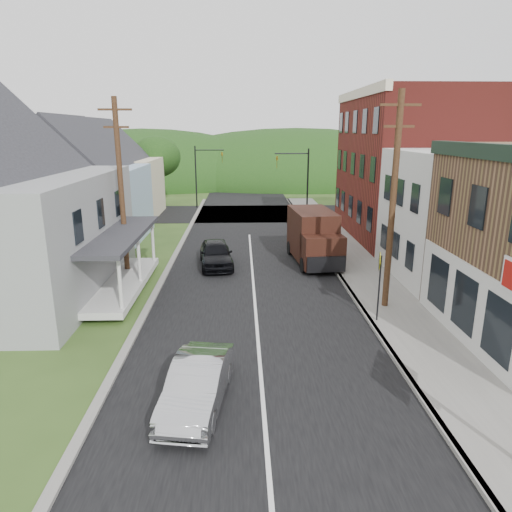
{
  "coord_description": "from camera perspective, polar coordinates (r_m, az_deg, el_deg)",
  "views": [
    {
      "loc": [
        -0.56,
        -14.76,
        7.46
      ],
      "look_at": [
        0.05,
        4.24,
        2.2
      ],
      "focal_mm": 32.0,
      "sensor_mm": 36.0,
      "label": 1
    }
  ],
  "objects": [
    {
      "name": "traffic_signal_left",
      "position": [
        45.56,
        -6.66,
        10.7
      ],
      "size": [
        2.87,
        0.2,
        6.0
      ],
      "color": "black",
      "rests_on": "ground"
    },
    {
      "name": "utility_pole_right",
      "position": [
        19.47,
        16.74,
        6.54
      ],
      "size": [
        1.6,
        0.26,
        9.0
      ],
      "color": "#472D19",
      "rests_on": "ground"
    },
    {
      "name": "storefront_red",
      "position": [
        33.99,
        18.92,
        10.5
      ],
      "size": [
        8.0,
        12.0,
        10.0
      ],
      "primitive_type": "cube",
      "color": "maroon",
      "rests_on": "ground"
    },
    {
      "name": "curb_left",
      "position": [
        24.28,
        -11.46,
        -2.6
      ],
      "size": [
        0.3,
        55.0,
        0.12
      ],
      "primitive_type": "cube",
      "color": "slate",
      "rests_on": "ground"
    },
    {
      "name": "silver_sedan",
      "position": [
        13.19,
        -7.32,
        -15.66
      ],
      "size": [
        1.97,
        4.23,
        1.34
      ],
      "primitive_type": "imported",
      "rotation": [
        0.0,
        0.0,
        -0.14
      ],
      "color": "#B1B2B6",
      "rests_on": "ground"
    },
    {
      "name": "storefront_white",
      "position": [
        25.57,
        25.91,
        4.43
      ],
      "size": [
        8.0,
        7.0,
        6.5
      ],
      "primitive_type": "cube",
      "color": "silver",
      "rests_on": "ground"
    },
    {
      "name": "tree_left_d",
      "position": [
        47.58,
        -12.33,
        12.02
      ],
      "size": [
        4.8,
        4.8,
        6.94
      ],
      "color": "#382616",
      "rests_on": "ground"
    },
    {
      "name": "ground",
      "position": [
        16.55,
        0.31,
        -11.33
      ],
      "size": [
        120.0,
        120.0,
        0.0
      ],
      "primitive_type": "plane",
      "color": "#2D4719",
      "rests_on": "ground"
    },
    {
      "name": "dark_sedan",
      "position": [
        25.75,
        -5.03,
        0.27
      ],
      "size": [
        2.24,
        4.51,
        1.48
      ],
      "primitive_type": "imported",
      "rotation": [
        0.0,
        0.0,
        0.12
      ],
      "color": "black",
      "rests_on": "ground"
    },
    {
      "name": "traffic_signal_right",
      "position": [
        38.74,
        5.46,
        9.91
      ],
      "size": [
        2.87,
        0.2,
        6.0
      ],
      "color": "black",
      "rests_on": "ground"
    },
    {
      "name": "sidewalk_right",
      "position": [
        24.79,
        13.37,
        -2.3
      ],
      "size": [
        2.8,
        55.0,
        0.15
      ],
      "primitive_type": "cube",
      "color": "slate",
      "rests_on": "ground"
    },
    {
      "name": "road",
      "position": [
        25.86,
        -0.52,
        -1.3
      ],
      "size": [
        9.0,
        90.0,
        0.02
      ],
      "primitive_type": "cube",
      "color": "black",
      "rests_on": "ground"
    },
    {
      "name": "cross_road",
      "position": [
        42.42,
        -1.06,
        5.34
      ],
      "size": [
        60.0,
        9.0,
        0.02
      ],
      "primitive_type": "cube",
      "color": "black",
      "rests_on": "ground"
    },
    {
      "name": "forested_ridge",
      "position": [
        70.16,
        -1.39,
        9.36
      ],
      "size": [
        90.0,
        30.0,
        16.0
      ],
      "primitive_type": "ellipsoid",
      "color": "#133510",
      "rests_on": "ground"
    },
    {
      "name": "warning_sign",
      "position": [
        18.37,
        15.16,
        -2.52
      ],
      "size": [
        0.22,
        0.76,
        2.83
      ],
      "rotation": [
        0.0,
        0.0,
        -0.26
      ],
      "color": "black",
      "rests_on": "sidewalk_right"
    },
    {
      "name": "house_blue",
      "position": [
        33.64,
        -20.11,
        8.11
      ],
      "size": [
        7.14,
        8.16,
        7.28
      ],
      "color": "#99BBD1",
      "rests_on": "ground"
    },
    {
      "name": "house_cream",
      "position": [
        42.37,
        -17.05,
        9.7
      ],
      "size": [
        7.14,
        8.16,
        7.28
      ],
      "color": "beige",
      "rests_on": "ground"
    },
    {
      "name": "delivery_van",
      "position": [
        26.4,
        7.25,
        2.35
      ],
      "size": [
        2.65,
        5.56,
        3.01
      ],
      "rotation": [
        0.0,
        0.0,
        0.09
      ],
      "color": "black",
      "rests_on": "ground"
    },
    {
      "name": "utility_pole_left",
      "position": [
        23.69,
        -16.51,
        8.04
      ],
      "size": [
        1.6,
        0.26,
        9.0
      ],
      "color": "#472D19",
      "rests_on": "ground"
    },
    {
      "name": "curb_right",
      "position": [
        24.47,
        10.32,
        -2.36
      ],
      "size": [
        0.2,
        55.0,
        0.15
      ],
      "primitive_type": "cube",
      "color": "slate",
      "rests_on": "ground"
    }
  ]
}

